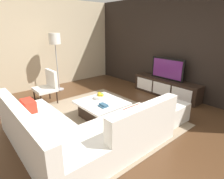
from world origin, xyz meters
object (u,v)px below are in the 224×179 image
at_px(media_console, 166,87).
at_px(television, 167,69).
at_px(ottoman, 167,111).
at_px(fruit_bowl, 100,96).
at_px(coffee_table, 102,109).
at_px(floor_lamp, 55,42).
at_px(sectional_couch, 77,132).
at_px(book_stack, 103,105).
at_px(accent_chair_near, 48,85).

relative_size(media_console, television, 1.98).
distance_m(ottoman, fruit_bowl, 1.52).
xyz_separation_m(coffee_table, ottoman, (1.01, 1.02, -0.00)).
distance_m(coffee_table, fruit_bowl, 0.31).
xyz_separation_m(television, floor_lamp, (-2.56, -2.14, 0.70)).
bearing_deg(coffee_table, sectional_couch, -58.12).
relative_size(ottoman, book_stack, 3.60).
relative_size(media_console, coffee_table, 2.08).
bearing_deg(floor_lamp, ottoman, 13.99).
xyz_separation_m(coffee_table, floor_lamp, (-2.46, 0.15, 1.31)).
xyz_separation_m(media_console, ottoman, (0.91, -1.28, -0.05)).
relative_size(television, sectional_couch, 0.43).
relative_size(sectional_couch, ottoman, 3.41).
relative_size(media_console, book_stack, 10.49).
distance_m(sectional_couch, accent_chair_near, 2.32).
bearing_deg(sectional_couch, book_stack, 114.36).
xyz_separation_m(television, ottoman, (0.91, -1.28, -0.61)).
bearing_deg(coffee_table, book_stack, -29.14).
distance_m(accent_chair_near, fruit_bowl, 1.60).
relative_size(accent_chair_near, fruit_bowl, 3.11).
bearing_deg(ottoman, media_console, 125.45).
distance_m(ottoman, book_stack, 1.40).
relative_size(sectional_couch, fruit_bowl, 8.53).
distance_m(sectional_couch, fruit_bowl, 1.35).
xyz_separation_m(accent_chair_near, ottoman, (2.66, 1.54, -0.29)).
height_order(sectional_couch, coffee_table, sectional_couch).
xyz_separation_m(accent_chair_near, floor_lamp, (-0.81, 0.67, 1.02)).
bearing_deg(coffee_table, fruit_bowl, 150.70).
bearing_deg(book_stack, fruit_bowl, 150.79).
height_order(media_console, television, television).
distance_m(television, fruit_bowl, 2.24).
bearing_deg(ottoman, book_stack, -124.63).
xyz_separation_m(sectional_couch, fruit_bowl, (-0.79, 1.08, 0.14)).
relative_size(coffee_table, ottoman, 1.40).
xyz_separation_m(accent_chair_near, book_stack, (1.87, 0.40, -0.09)).
bearing_deg(fruit_bowl, accent_chair_near, -157.04).
height_order(floor_lamp, ottoman, floor_lamp).
height_order(media_console, coffee_table, media_console).
relative_size(media_console, ottoman, 2.91).
height_order(television, sectional_couch, television).
bearing_deg(book_stack, television, 92.88).
relative_size(coffee_table, floor_lamp, 0.56).
xyz_separation_m(sectional_couch, book_stack, (-0.39, 0.86, 0.12)).
bearing_deg(sectional_couch, ottoman, 78.67).
bearing_deg(fruit_bowl, book_stack, -29.21).
distance_m(accent_chair_near, ottoman, 3.09).
xyz_separation_m(television, book_stack, (0.12, -2.42, -0.40)).
distance_m(television, book_stack, 2.46).
bearing_deg(television, media_console, -90.00).
height_order(accent_chair_near, floor_lamp, floor_lamp).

